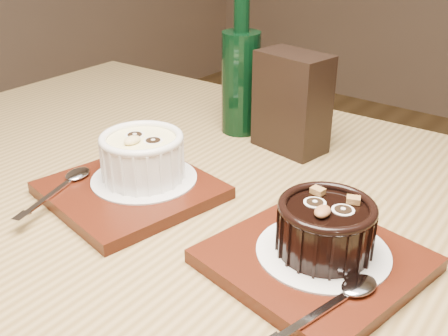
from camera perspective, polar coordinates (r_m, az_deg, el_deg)
The scene contains 11 objects.
table at distance 0.65m, azimuth -0.87°, elevation -11.80°, with size 1.23×0.85×0.75m.
tray_left at distance 0.65m, azimuth -10.10°, elevation -2.41°, with size 0.18×0.18×0.01m, color #48180C.
doily_left at distance 0.65m, azimuth -8.67°, elevation -1.11°, with size 0.13×0.13×0.00m, color white.
ramekin_white at distance 0.64m, azimuth -8.87°, elevation 1.45°, with size 0.10×0.10×0.06m.
spoon_left at distance 0.65m, azimuth -17.36°, elevation -1.91°, with size 0.03×0.13×0.01m, color white, non-canonical shape.
tray_right at distance 0.52m, azimuth 9.83°, elevation -9.86°, with size 0.18×0.18×0.01m, color #48180C.
doily_right at distance 0.52m, azimuth 10.72°, elevation -8.90°, with size 0.13×0.13×0.00m, color white.
ramekin_dark at distance 0.51m, azimuth 11.00°, elevation -6.14°, with size 0.09×0.09×0.06m.
spoon_right at distance 0.46m, azimuth 11.74°, elevation -14.12°, with size 0.03×0.13×0.01m, color white, non-canonical shape.
condiment_stand at distance 0.75m, azimuth 7.40°, elevation 7.09°, with size 0.10×0.06×0.14m, color black.
green_bottle at distance 0.80m, azimuth 1.84°, elevation 9.68°, with size 0.06×0.06×0.22m.
Camera 1 is at (0.36, -0.47, 1.06)m, focal length 42.00 mm.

